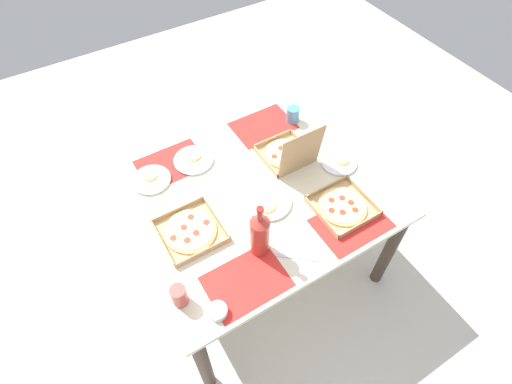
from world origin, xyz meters
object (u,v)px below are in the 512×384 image
object	(u,v)px
pizza_box_center	(190,231)
condiment_bowl	(218,311)
pizza_box_corner_left	(342,206)
soda_bottle	(260,234)
plate_near_right	(194,160)
cup_spare	(293,115)
cup_dark	(179,296)
plate_near_left	(151,179)
plate_far_right	(339,162)
pizza_box_corner_right	(288,153)
plate_middle	(268,203)

from	to	relation	value
pizza_box_center	condiment_bowl	world-z (taller)	same
pizza_box_corner_left	soda_bottle	distance (m)	0.50
pizza_box_corner_left	condiment_bowl	bearing A→B (deg)	11.32
plate_near_right	cup_spare	distance (m)	0.66
condiment_bowl	cup_dark	bearing A→B (deg)	-49.37
plate_near_left	condiment_bowl	bearing A→B (deg)	87.44
plate_near_right	cup_dark	bearing A→B (deg)	60.42
pizza_box_center	plate_far_right	distance (m)	0.90
pizza_box_center	cup_spare	xyz separation A→B (m)	(-0.88, -0.41, 0.04)
plate_near_left	pizza_box_corner_right	bearing A→B (deg)	160.96
cup_dark	plate_near_right	bearing A→B (deg)	-119.58
cup_dark	condiment_bowl	xyz separation A→B (m)	(-0.11, 0.13, -0.04)
pizza_box_corner_left	soda_bottle	xyz separation A→B (m)	(0.48, -0.01, 0.12)
pizza_box_corner_right	plate_near_right	size ratio (longest dim) A/B	1.34
pizza_box_corner_left	soda_bottle	size ratio (longest dim) A/B	0.87
pizza_box_corner_left	cup_spare	size ratio (longest dim) A/B	2.89
plate_near_left	condiment_bowl	world-z (taller)	condiment_bowl
plate_far_right	plate_near_right	size ratio (longest dim) A/B	0.90
plate_far_right	plate_middle	distance (m)	0.49
pizza_box_corner_left	plate_middle	distance (m)	0.38
pizza_box_center	condiment_bowl	distance (m)	0.43
condiment_bowl	plate_near_left	bearing A→B (deg)	-92.56
pizza_box_corner_left	pizza_box_center	distance (m)	0.77
plate_near_left	pizza_box_center	bearing A→B (deg)	95.31
plate_middle	cup_dark	distance (m)	0.65
plate_far_right	pizza_box_corner_right	bearing A→B (deg)	-38.10
pizza_box_center	plate_far_right	size ratio (longest dim) A/B	1.46
pizza_box_corner_left	plate_near_left	world-z (taller)	pizza_box_corner_left
cup_dark	plate_near_left	bearing A→B (deg)	-101.98
plate_near_right	plate_middle	xyz separation A→B (m)	(-0.20, 0.47, 0.00)
soda_bottle	condiment_bowl	bearing A→B (deg)	29.05
pizza_box_corner_left	condiment_bowl	xyz separation A→B (m)	(0.80, 0.16, 0.01)
plate_near_left	plate_near_right	bearing A→B (deg)	-177.26
plate_near_right	plate_near_left	size ratio (longest dim) A/B	1.06
pizza_box_center	plate_near_right	distance (m)	0.47
plate_far_right	cup_dark	xyz separation A→B (m)	(1.09, 0.28, 0.05)
pizza_box_corner_left	pizza_box_center	world-z (taller)	same
soda_bottle	cup_dark	distance (m)	0.43
plate_near_left	condiment_bowl	xyz separation A→B (m)	(0.04, 0.83, 0.01)
cup_spare	cup_dark	distance (m)	1.28
soda_bottle	cup_dark	xyz separation A→B (m)	(0.42, 0.04, -0.08)
plate_far_right	condiment_bowl	xyz separation A→B (m)	(0.97, 0.41, 0.01)
plate_near_left	condiment_bowl	distance (m)	0.83
pizza_box_corner_right	plate_near_left	world-z (taller)	pizza_box_corner_right
pizza_box_corner_right	cup_spare	xyz separation A→B (m)	(-0.20, -0.25, 0.00)
cup_spare	condiment_bowl	distance (m)	1.27
plate_middle	cup_spare	bearing A→B (deg)	-135.46
pizza_box_center	plate_far_right	bearing A→B (deg)	178.98
soda_bottle	plate_near_left	bearing A→B (deg)	-67.19
plate_near_left	cup_spare	world-z (taller)	cup_spare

